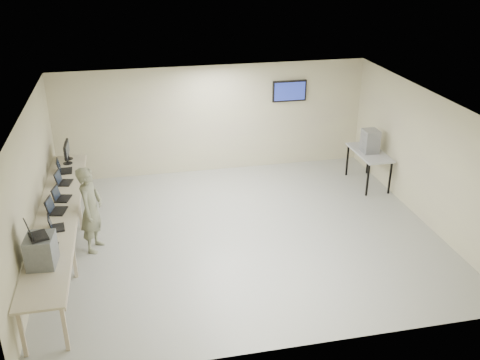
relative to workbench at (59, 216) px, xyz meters
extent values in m
cube|color=#BABCA6|center=(3.59, 0.00, -0.83)|extent=(8.00, 7.00, 0.01)
cube|color=white|center=(3.59, 0.00, 1.97)|extent=(8.00, 7.00, 0.01)
cube|color=beige|center=(3.59, 3.50, 0.57)|extent=(8.00, 0.01, 2.80)
cube|color=beige|center=(3.59, -3.50, 0.57)|extent=(8.00, 0.01, 2.80)
cube|color=beige|center=(-0.41, 0.00, 0.57)|extent=(0.01, 7.00, 2.80)
cube|color=beige|center=(7.59, 0.00, 0.57)|extent=(0.01, 7.00, 2.80)
cube|color=black|center=(5.59, 3.48, 1.22)|extent=(0.15, 0.04, 0.15)
cube|color=black|center=(5.59, 3.44, 1.22)|extent=(0.90, 0.06, 0.55)
cube|color=navy|center=(5.59, 3.40, 1.22)|extent=(0.82, 0.01, 0.47)
cube|color=#BAAD9D|center=(-0.01, 0.00, 0.05)|extent=(0.75, 6.00, 0.04)
cube|color=beige|center=(0.36, 0.00, 0.02)|extent=(0.02, 6.00, 0.06)
cube|color=beige|center=(-0.31, -2.85, -0.40)|extent=(0.06, 0.06, 0.86)
cube|color=beige|center=(0.29, -2.85, -0.40)|extent=(0.06, 0.06, 0.86)
cube|color=beige|center=(-0.31, -0.90, -0.40)|extent=(0.06, 0.06, 0.86)
cube|color=beige|center=(0.29, -0.90, -0.40)|extent=(0.06, 0.06, 0.86)
cube|color=beige|center=(-0.31, 0.90, -0.40)|extent=(0.06, 0.06, 0.86)
cube|color=beige|center=(0.29, 0.90, -0.40)|extent=(0.06, 0.06, 0.86)
cube|color=beige|center=(-0.31, 2.85, -0.40)|extent=(0.06, 0.06, 0.86)
cube|color=beige|center=(0.29, 2.85, -0.40)|extent=(0.06, 0.06, 0.86)
cube|color=slate|center=(-0.06, -1.80, 0.33)|extent=(0.47, 0.53, 0.51)
cube|color=black|center=(-0.06, -1.80, 0.60)|extent=(0.36, 0.42, 0.02)
cube|color=black|center=(-0.19, -1.80, 0.74)|extent=(0.17, 0.34, 0.26)
cube|color=black|center=(-0.18, -1.80, 0.74)|extent=(0.14, 0.30, 0.21)
cube|color=black|center=(-0.01, -1.32, 0.08)|extent=(0.26, 0.35, 0.02)
cube|color=black|center=(-0.13, -1.32, 0.21)|extent=(0.09, 0.31, 0.24)
cube|color=black|center=(-0.12, -1.32, 0.21)|extent=(0.07, 0.28, 0.20)
cube|color=black|center=(0.05, -0.63, 0.08)|extent=(0.28, 0.36, 0.02)
cube|color=black|center=(-0.07, -0.63, 0.21)|extent=(0.11, 0.31, 0.23)
cube|color=black|center=(-0.06, -0.63, 0.21)|extent=(0.08, 0.28, 0.19)
cube|color=black|center=(0.00, 0.03, 0.09)|extent=(0.35, 0.43, 0.02)
cube|color=black|center=(-0.14, 0.03, 0.24)|extent=(0.14, 0.37, 0.27)
cube|color=black|center=(-0.13, 0.03, 0.24)|extent=(0.11, 0.32, 0.23)
cube|color=black|center=(0.05, 0.57, 0.08)|extent=(0.33, 0.40, 0.02)
cube|color=black|center=(-0.08, 0.57, 0.22)|extent=(0.15, 0.34, 0.25)
cube|color=black|center=(-0.07, 0.57, 0.22)|extent=(0.12, 0.30, 0.21)
cube|color=black|center=(0.02, 1.35, 0.08)|extent=(0.32, 0.40, 0.02)
cube|color=black|center=(-0.11, 1.35, 0.23)|extent=(0.13, 0.35, 0.26)
cube|color=black|center=(-0.09, 1.35, 0.23)|extent=(0.11, 0.30, 0.21)
cube|color=black|center=(-0.02, 2.00, 0.09)|extent=(0.29, 0.39, 0.02)
cube|color=black|center=(-0.16, 2.00, 0.23)|extent=(0.09, 0.36, 0.27)
cube|color=black|center=(-0.14, 2.00, 0.23)|extent=(0.07, 0.32, 0.22)
cylinder|color=black|center=(-0.01, 2.47, 0.08)|extent=(0.21, 0.21, 0.02)
cube|color=black|center=(-0.01, 2.47, 0.17)|extent=(0.04, 0.03, 0.17)
cube|color=black|center=(-0.01, 2.47, 0.39)|extent=(0.05, 0.48, 0.32)
cube|color=black|center=(0.02, 2.47, 0.39)|extent=(0.00, 0.44, 0.27)
cylinder|color=black|center=(-0.01, 2.75, 0.08)|extent=(0.20, 0.20, 0.02)
cube|color=black|center=(-0.01, 2.75, 0.17)|extent=(0.04, 0.03, 0.16)
cube|color=black|center=(-0.01, 2.75, 0.37)|extent=(0.05, 0.45, 0.30)
cube|color=black|center=(0.02, 2.75, 0.37)|extent=(0.00, 0.41, 0.26)
imported|color=#505646|center=(0.60, 0.04, 0.05)|extent=(0.60, 0.74, 1.76)
cube|color=#AAAAAA|center=(7.19, 1.77, 0.02)|extent=(0.68, 1.45, 0.04)
cube|color=black|center=(6.90, 1.15, -0.41)|extent=(0.04, 0.04, 0.83)
cube|color=black|center=(6.90, 2.40, -0.41)|extent=(0.04, 0.04, 0.83)
cube|color=black|center=(7.48, 1.15, -0.41)|extent=(0.04, 0.04, 0.83)
cube|color=black|center=(7.48, 2.40, -0.41)|extent=(0.04, 0.04, 0.83)
cube|color=gray|center=(7.17, 1.77, 0.14)|extent=(0.36, 0.40, 0.19)
cube|color=gray|center=(7.17, 1.77, 0.33)|extent=(0.36, 0.40, 0.19)
cube|color=gray|center=(7.17, 1.77, 0.52)|extent=(0.36, 0.40, 0.19)
camera|label=1|loc=(1.52, -9.53, 4.86)|focal=40.00mm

